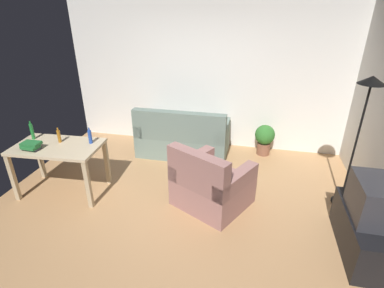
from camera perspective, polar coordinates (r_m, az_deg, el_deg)
ground_plane at (r=4.29m, az=-2.79°, el=-11.93°), size 5.20×4.40×0.02m
wall_rear at (r=5.70m, az=2.73°, el=12.87°), size 5.20×0.10×2.70m
couch at (r=5.52m, az=-1.76°, el=1.04°), size 1.62×0.84×0.92m
tv_stand at (r=4.01m, az=29.71°, el=-14.49°), size 0.44×1.10×0.48m
tv at (r=3.76m, az=31.29°, el=-9.02°), size 0.41×0.60×0.44m
torchiere_lamp at (r=4.27m, az=30.00°, el=5.93°), size 0.32×0.32×1.81m
desk at (r=4.68m, az=-24.06°, el=-1.46°), size 1.24×0.77×0.76m
potted_plant at (r=5.66m, az=13.62°, el=1.17°), size 0.36×0.36×0.57m
armchair at (r=4.15m, az=3.49°, el=-7.80°), size 1.19×1.16×0.92m
bottle_green at (r=4.96m, az=-28.10°, el=2.17°), size 0.05×0.05×0.28m
bottle_amber at (r=4.69m, az=-23.94°, el=1.39°), size 0.05×0.05×0.22m
bottle_blue at (r=4.49m, az=-18.80°, el=1.34°), size 0.05×0.05×0.23m
book_stack at (r=4.63m, az=-28.27°, el=-0.32°), size 0.25×0.18×0.11m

